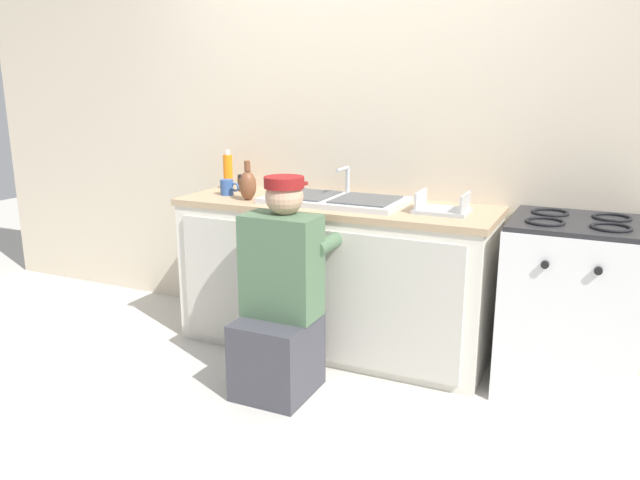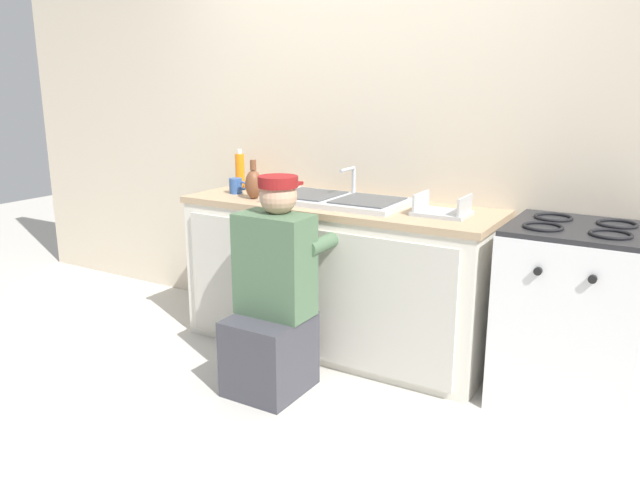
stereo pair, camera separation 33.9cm
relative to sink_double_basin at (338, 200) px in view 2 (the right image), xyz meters
The scene contains 12 objects.
ground_plane 0.95m from the sink_double_basin, 90.00° to the right, with size 12.00×12.00×0.00m, color beige.
back_wall 0.49m from the sink_double_basin, 90.00° to the left, with size 6.00×0.10×2.50m, color beige.
counter_cabinet 0.48m from the sink_double_basin, 90.00° to the right, with size 1.81×0.62×0.84m.
countertop 0.04m from the sink_double_basin, 90.00° to the right, with size 1.85×0.62×0.04m, color tan.
sink_double_basin is the anchor object (origin of this frame).
stove_range 1.38m from the sink_double_basin, ahead, with size 0.64×0.62×0.91m.
plumber_person 0.77m from the sink_double_basin, 92.06° to the right, with size 0.42×0.61×1.10m.
coffee_mug 0.70m from the sink_double_basin, behind, with size 0.13×0.08×0.09m.
spice_bottle_pepper 0.71m from the sink_double_basin, behind, with size 0.04×0.04×0.10m.
dish_rack_tray 0.63m from the sink_double_basin, ahead, with size 0.28×0.22×0.11m.
soap_bottle_orange 0.84m from the sink_double_basin, 169.87° to the left, with size 0.06×0.06×0.25m.
vase_decorative 0.52m from the sink_double_basin, 164.37° to the right, with size 0.10×0.10×0.23m.
Camera 2 is at (1.72, -2.77, 1.55)m, focal length 35.00 mm.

